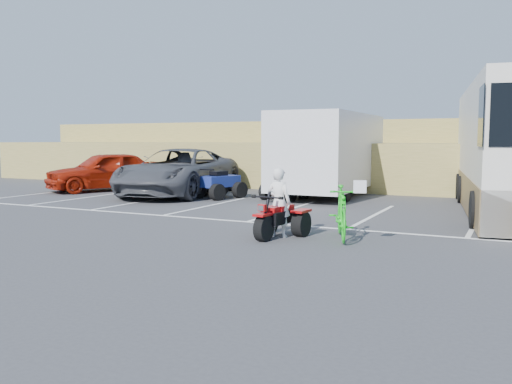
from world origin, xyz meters
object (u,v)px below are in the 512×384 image
at_px(green_dirt_bike, 342,213).
at_px(quad_atv_blue, 219,198).
at_px(red_car, 105,171).
at_px(cargo_trailer, 329,152).
at_px(red_trike_atv, 276,238).
at_px(grey_pickup, 179,172).
at_px(quad_atv_green, 285,199).
at_px(rider, 279,202).

xyz_separation_m(green_dirt_bike, quad_atv_blue, (-6.50, 5.98, -0.58)).
bearing_deg(green_dirt_bike, red_car, 131.14).
bearing_deg(quad_atv_blue, red_car, -168.69).
bearing_deg(quad_atv_blue, cargo_trailer, 54.82).
relative_size(green_dirt_bike, cargo_trailer, 0.29).
distance_m(red_trike_atv, grey_pickup, 9.93).
height_order(green_dirt_bike, cargo_trailer, cargo_trailer).
bearing_deg(cargo_trailer, red_trike_atv, -79.88).
relative_size(grey_pickup, quad_atv_green, 3.87).
relative_size(rider, quad_atv_green, 0.91).
distance_m(rider, grey_pickup, 9.80).
relative_size(green_dirt_bike, quad_atv_green, 1.15).
bearing_deg(rider, grey_pickup, -37.58).
bearing_deg(green_dirt_bike, red_trike_atv, 178.40).
bearing_deg(green_dirt_bike, quad_atv_green, 100.72).
bearing_deg(red_car, green_dirt_bike, 0.62).
height_order(cargo_trailer, quad_atv_green, cargo_trailer).
bearing_deg(quad_atv_blue, quad_atv_green, 35.34).
relative_size(rider, green_dirt_bike, 0.79).
bearing_deg(red_trike_atv, green_dirt_bike, 24.78).
xyz_separation_m(grey_pickup, quad_atv_green, (4.32, 0.43, -0.90)).
bearing_deg(rider, green_dirt_bike, -160.91).
bearing_deg(grey_pickup, quad_atv_green, -2.53).
height_order(red_car, cargo_trailer, cargo_trailer).
height_order(grey_pickup, red_car, grey_pickup).
bearing_deg(grey_pickup, red_trike_atv, -51.74).
bearing_deg(quad_atv_green, cargo_trailer, 64.69).
height_order(green_dirt_bike, quad_atv_blue, green_dirt_bike).
relative_size(rider, quad_atv_blue, 0.89).
distance_m(red_trike_atv, green_dirt_bike, 1.55).
distance_m(rider, green_dirt_bike, 1.39).
xyz_separation_m(rider, quad_atv_blue, (-5.16, 6.30, -0.77)).
height_order(rider, green_dirt_bike, rider).
bearing_deg(green_dirt_bike, quad_atv_blue, 116.32).
bearing_deg(red_trike_atv, cargo_trailer, 106.52).
distance_m(rider, red_car, 12.96).
relative_size(quad_atv_blue, quad_atv_green, 1.03).
distance_m(red_car, quad_atv_blue, 5.93).
relative_size(red_trike_atv, rider, 0.97).
xyz_separation_m(red_car, cargo_trailer, (9.19, 2.11, 0.86)).
bearing_deg(red_car, red_trike_atv, -4.01).
height_order(red_car, quad_atv_blue, red_car).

